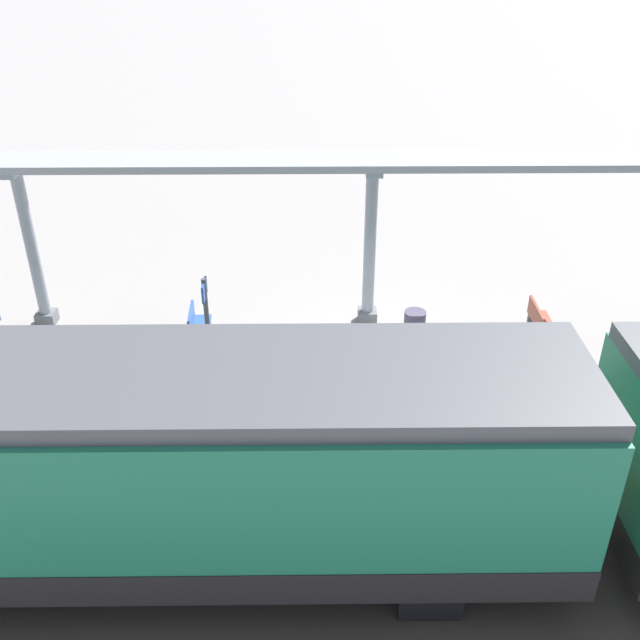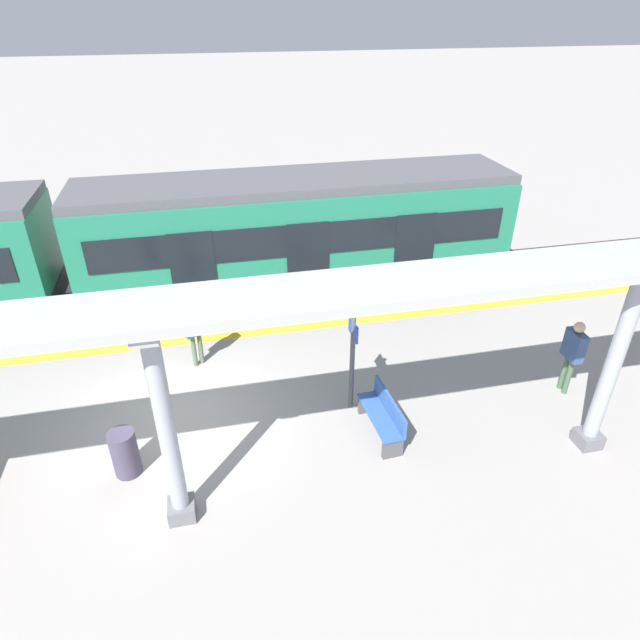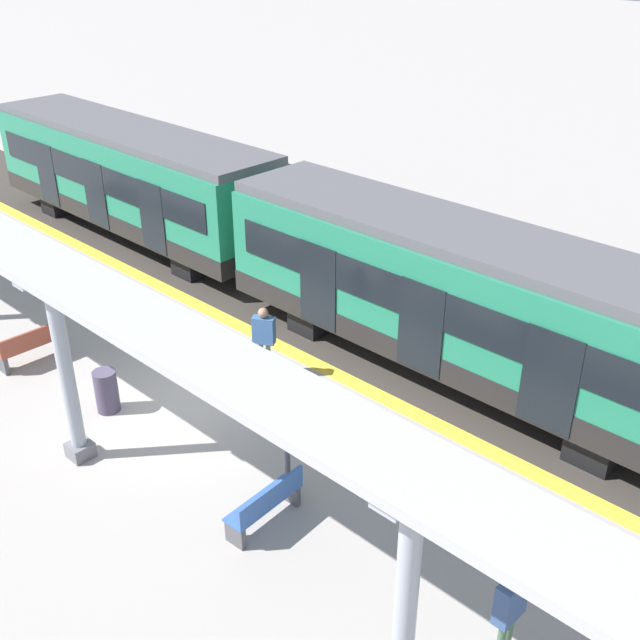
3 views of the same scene
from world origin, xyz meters
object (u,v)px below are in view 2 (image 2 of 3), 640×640
Objects in this scene: canopy_pillar_third at (166,428)px; trash_bin at (125,453)px; passenger_waiting_near_edge at (194,326)px; canopy_pillar_fourth at (614,362)px; platform_info_sign at (352,355)px; train_far_carriage at (299,236)px; passenger_by_the_benches at (573,349)px; bench_near_end at (383,415)px.

trash_bin is at bearing -142.13° from canopy_pillar_third.
passenger_waiting_near_edge is at bearing 174.68° from canopy_pillar_third.
canopy_pillar_fourth reaches higher than platform_info_sign.
canopy_pillar_third is (7.31, -3.41, 0.13)m from train_far_carriage.
train_far_carriage is 5.27× the size of platform_info_sign.
train_far_carriage reaches higher than platform_info_sign.
canopy_pillar_fourth is 4.72m from platform_info_sign.
passenger_by_the_benches is at bearing 92.39° from trash_bin.
trash_bin reaches higher than bench_near_end.
canopy_pillar_third is 2.54× the size of bench_near_end.
train_far_carriage is 8.07m from canopy_pillar_third.
passenger_waiting_near_edge is at bearing -121.19° from canopy_pillar_fourth.
passenger_waiting_near_edge is at bearing -126.71° from platform_info_sign.
canopy_pillar_third is at bearing 37.87° from trash_bin.
canopy_pillar_fourth is at bearing 72.29° from bench_near_end.
trash_bin is 4.62m from platform_info_sign.
passenger_by_the_benches is (0.49, 4.73, -0.23)m from platform_info_sign.
canopy_pillar_fourth is 4.24m from bench_near_end.
canopy_pillar_third is at bearing -59.09° from platform_info_sign.
passenger_waiting_near_edge is (-3.20, -3.50, 0.61)m from bench_near_end.
platform_info_sign reaches higher than passenger_waiting_near_edge.
canopy_pillar_fourth reaches higher than passenger_by_the_benches.
platform_info_sign is (-2.10, -4.18, -0.63)m from canopy_pillar_fourth.
platform_info_sign is at bearing 53.29° from passenger_waiting_near_edge.
train_far_carriage reaches higher than passenger_waiting_near_edge.
platform_info_sign is at bearing 101.07° from trash_bin.
passenger_by_the_benches is (-0.40, 4.32, 0.65)m from bench_near_end.
passenger_waiting_near_edge is (-2.31, -3.09, -0.28)m from platform_info_sign.
canopy_pillar_fourth is 1.76× the size of platform_info_sign.
canopy_pillar_third is at bearing -24.98° from train_far_carriage.
train_far_carriage is at bearing -178.95° from platform_info_sign.
canopy_pillar_third reaches higher than train_far_carriage.
platform_info_sign is at bearing 120.91° from canopy_pillar_third.
canopy_pillar_fourth is (7.31, 4.28, 0.13)m from train_far_carriage.
platform_info_sign is at bearing 1.05° from train_far_carriage.
canopy_pillar_third is 1.00× the size of canopy_pillar_fourth.
canopy_pillar_fourth is 4.16× the size of trash_bin.
bench_near_end is 4.79m from passenger_waiting_near_edge.
passenger_by_the_benches reaches higher than trash_bin.
canopy_pillar_fourth is 8.55m from passenger_waiting_near_edge.
passenger_waiting_near_edge is (2.91, -3.00, -0.77)m from train_far_carriage.
canopy_pillar_third is 1.76× the size of platform_info_sign.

